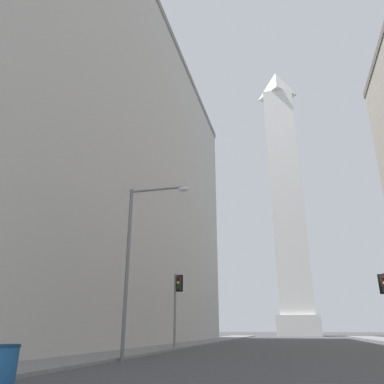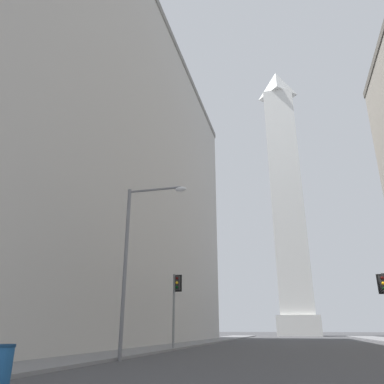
{
  "view_description": "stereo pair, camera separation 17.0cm",
  "coord_description": "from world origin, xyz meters",
  "px_view_note": "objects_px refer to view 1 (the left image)",
  "views": [
    {
      "loc": [
        -0.49,
        -2.55,
        1.5
      ],
      "look_at": [
        -17.08,
        60.59,
        25.42
      ],
      "focal_mm": 35.0,
      "sensor_mm": 36.0,
      "label": 1
    },
    {
      "loc": [
        -0.32,
        -2.5,
        1.5
      ],
      "look_at": [
        -17.08,
        60.59,
        25.42
      ],
      "focal_mm": 35.0,
      "sensor_mm": 36.0,
      "label": 2
    }
  ],
  "objects_px": {
    "street_lamp": "(137,249)",
    "trash_bin": "(5,367)",
    "obelisk": "(286,192)",
    "traffic_light_mid_left": "(177,299)"
  },
  "relations": [
    {
      "from": "obelisk",
      "to": "traffic_light_mid_left",
      "type": "bearing_deg",
      "value": -98.65
    },
    {
      "from": "obelisk",
      "to": "trash_bin",
      "type": "height_order",
      "value": "obelisk"
    },
    {
      "from": "street_lamp",
      "to": "trash_bin",
      "type": "height_order",
      "value": "street_lamp"
    },
    {
      "from": "traffic_light_mid_left",
      "to": "street_lamp",
      "type": "xyz_separation_m",
      "value": [
        0.94,
        -10.47,
        1.83
      ]
    },
    {
      "from": "street_lamp",
      "to": "trash_bin",
      "type": "xyz_separation_m",
      "value": [
        0.39,
        -9.35,
        -4.98
      ]
    },
    {
      "from": "obelisk",
      "to": "trash_bin",
      "type": "distance_m",
      "value": 88.19
    },
    {
      "from": "traffic_light_mid_left",
      "to": "street_lamp",
      "type": "relative_size",
      "value": 0.62
    },
    {
      "from": "traffic_light_mid_left",
      "to": "trash_bin",
      "type": "xyz_separation_m",
      "value": [
        1.33,
        -19.82,
        -3.15
      ]
    },
    {
      "from": "obelisk",
      "to": "trash_bin",
      "type": "bearing_deg",
      "value": -95.64
    },
    {
      "from": "trash_bin",
      "to": "street_lamp",
      "type": "bearing_deg",
      "value": 92.41
    }
  ]
}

